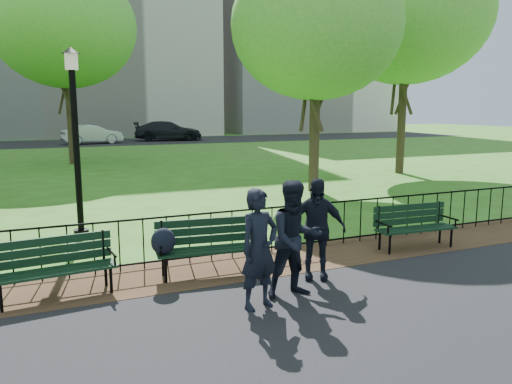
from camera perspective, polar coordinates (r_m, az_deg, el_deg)
name	(u,v)px	position (r m, az deg, el deg)	size (l,w,h in m)	color
ground	(268,297)	(7.40, 1.43, -11.96)	(120.00, 120.00, 0.00)	#39631A
dirt_strip	(232,267)	(8.70, -2.79, -8.53)	(60.00, 1.60, 0.01)	#322014
far_street	(79,143)	(41.43, -19.53, 5.32)	(70.00, 9.00, 0.01)	black
iron_fence	(222,233)	(9.01, -3.95, -4.67)	(24.06, 0.06, 1.00)	black
apartment_east	(297,28)	(62.16, 4.72, 18.18)	(20.00, 15.00, 24.00)	silver
park_bench_main	(191,241)	(8.12, -7.39, -5.56)	(1.89, 0.74, 0.99)	black
park_bench_left_a	(54,261)	(7.79, -22.05, -7.33)	(1.72, 0.68, 0.95)	black
park_bench_right_a	(413,222)	(10.19, 17.55, -3.25)	(1.66, 0.61, 0.93)	black
lamppost	(76,137)	(10.93, -19.91, 5.97)	(0.35, 0.35, 3.92)	black
tree_near_e	(316,26)	(16.57, 6.93, 18.27)	(5.41, 5.41, 7.54)	#2D2116
tree_mid_e	(407,13)	(22.06, 16.86, 19.02)	(6.69, 6.69, 9.32)	#2D2116
tree_far_c	(64,27)	(26.15, -21.06, 17.17)	(6.65, 6.65, 9.27)	#2D2116
person_left	(259,249)	(6.77, 0.36, -6.52)	(0.60, 0.40, 1.65)	black
person_mid	(295,239)	(7.20, 4.52, -5.37)	(0.83, 0.43, 1.70)	black
person_right	(316,229)	(7.98, 6.82, -4.19)	(0.95, 0.39, 1.63)	black
sedan_silver	(92,134)	(39.87, -18.23, 6.29)	(1.52, 4.37, 1.44)	#B2B5BA
sedan_dark	(168,131)	(42.30, -10.01, 6.89)	(2.24, 5.51, 1.60)	black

